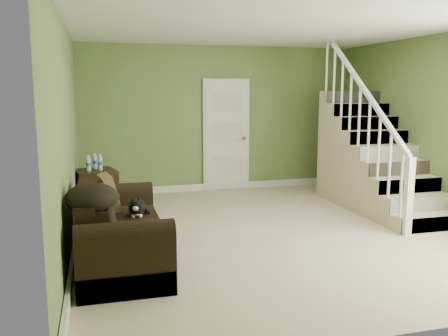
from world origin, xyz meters
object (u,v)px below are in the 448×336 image
sofa (117,234)px  cat (138,207)px  banana (128,227)px  side_table (96,191)px

sofa → cat: (0.24, 0.24, 0.22)m
cat → banana: cat is taller
cat → sofa: bearing=-126.7°
side_table → cat: bearing=-76.6°
side_table → banana: bearing=-82.5°
sofa → banana: size_ratio=10.85×
sofa → side_table: 2.16m
cat → side_table: bearing=112.2°
sofa → banana: bearing=-68.5°
side_table → banana: size_ratio=4.80×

